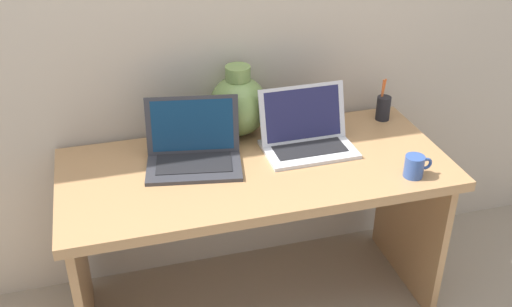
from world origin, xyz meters
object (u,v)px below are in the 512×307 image
Objects in this scene: green_vase at (238,104)px; laptop_left at (193,147)px; pen_cup at (383,108)px; laptop_right at (306,132)px; coffee_mug at (415,166)px.

laptop_left is at bearing -141.29° from green_vase.
pen_cup is (0.86, 0.14, -0.01)m from laptop_left.
laptop_right is 0.30m from green_vase.
laptop_left reaches higher than coffee_mug.
pen_cup is at bearing -3.85° from green_vase.
laptop_right is 1.21× the size of green_vase.
green_vase is (-0.23, 0.18, 0.07)m from laptop_right.
coffee_mug is 0.60× the size of pen_cup.
pen_cup is at bearing 19.23° from laptop_right.
laptop_left is 0.83m from coffee_mug.
pen_cup is at bearing 8.97° from laptop_left.
green_vase is at bearing 137.01° from coffee_mug.
laptop_right is at bearing -160.77° from pen_cup.
laptop_right reaches higher than coffee_mug.
laptop_left is 0.29m from green_vase.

